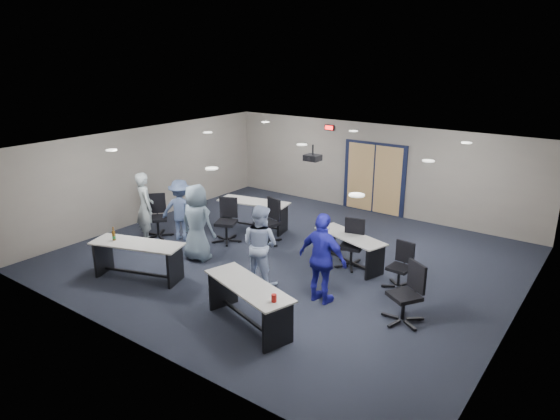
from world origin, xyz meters
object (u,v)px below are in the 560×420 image
Objects in this scene: table_back_right at (350,245)px; person_gray at (145,207)px; chair_loose_left at (157,217)px; person_lightblue at (260,244)px; table_back_left at (254,210)px; table_front_right at (249,298)px; chair_back_b at (267,222)px; chair_back_c at (352,244)px; person_back at (181,210)px; chair_back_d at (400,266)px; person_navy at (323,259)px; chair_back_a at (226,221)px; person_plaid at (197,223)px; chair_loose_right at (404,294)px; table_front_left at (137,254)px.

table_back_right is 1.04× the size of person_gray.
person_lightblue reaches higher than chair_loose_left.
chair_loose_left reaches higher than table_back_left.
table_front_right is 4.05m from chair_back_b.
chair_back_c is 0.69× the size of person_back.
person_back reaches higher than chair_back_d.
person_navy is (5.41, -0.15, 0.00)m from person_gray.
person_navy is at bearing 86.56° from table_front_right.
chair_back_d is 0.57× the size of person_lightblue.
chair_back_d is 1.80m from person_navy.
chair_back_a is 2.10m from person_gray.
chair_back_a is 1.29m from person_plaid.
chair_loose_right is 3.14m from person_lightblue.
chair_back_d is 5.81m from person_back.
person_lightblue is at bearing 4.58° from person_navy.
person_gray is at bearing -136.71° from table_back_left.
person_lightblue reaches higher than person_back.
chair_back_a is 0.71× the size of person_back.
chair_back_c is 0.60× the size of person_plaid.
chair_back_c is at bearing 168.71° from chair_back_d.
chair_back_c reaches higher than chair_back_d.
table_front_left is at bearing -130.86° from chair_loose_right.
chair_loose_right reaches higher than table_front_left.
chair_loose_left is at bearing -7.31° from person_lightblue.
table_back_right is 1.68× the size of chair_back_a.
chair_back_d is (4.78, 2.88, -0.07)m from table_front_left.
person_plaid is (-3.07, -1.79, 0.41)m from table_back_right.
chair_back_c is (2.47, -0.04, -0.03)m from chair_back_b.
person_back is (-4.44, -1.04, 0.25)m from chair_back_c.
person_lightblue is (1.28, -1.87, 0.28)m from chair_back_b.
table_back_right is 2.22m from person_lightblue.
person_plaid is at bearing -60.68° from chair_loose_left.
person_lightblue is (1.96, -0.10, -0.05)m from person_plaid.
chair_back_b is at bearing -55.26° from person_lightblue.
person_navy reaches higher than chair_back_d.
person_back is (-4.77, 0.77, -0.11)m from person_navy.
chair_back_a is 1.00× the size of chair_loose_right.
chair_loose_right is (1.93, -1.59, 0.02)m from chair_back_c.
table_front_right is 4.22m from chair_back_a.
person_plaid is at bearing 59.65° from table_front_left.
chair_loose_right is at bearing -35.82° from chair_back_a.
person_navy is at bearing 2.00° from table_front_left.
person_navy is (-1.60, -0.22, 0.35)m from chair_loose_right.
person_gray is (-2.62, -1.70, 0.34)m from chair_back_b.
chair_loose_right is 1.66m from person_navy.
table_back_left is 1.82× the size of chair_loose_right.
person_gray is (-5.00, -1.72, 0.41)m from table_back_right.
chair_back_d is at bearing -22.46° from chair_back_a.
table_back_right is (3.38, 3.30, -0.06)m from table_front_left.
person_gray is (-1.62, 1.58, 0.35)m from table_front_left.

